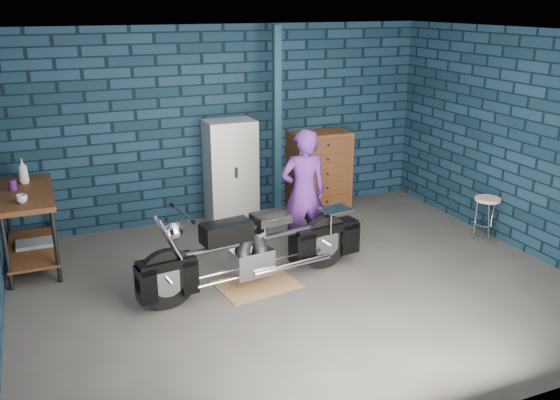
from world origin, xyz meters
The scene contains 14 objects.
ground centered at (0.00, 0.00, 0.00)m, with size 6.00×6.00×0.00m, color #4D4A48.
room_walls centered at (0.00, 0.55, 1.90)m, with size 6.02×5.01×2.71m.
support_post centered at (0.55, 1.95, 1.35)m, with size 0.10×0.10×2.70m, color #132F3D.
workbench centered at (-2.68, 1.72, 0.46)m, with size 0.60×1.40×0.91m, color brown.
drip_mat centered at (-0.42, 0.19, 0.00)m, with size 0.86×0.64×0.01m, color #8A5F3C.
motorcycle centered at (-0.42, 0.19, 0.50)m, with size 2.28×0.62×1.01m, color black, non-canonical shape.
person centered at (0.42, 0.79, 0.79)m, with size 0.57×0.38×1.57m, color #4B1F74.
storage_bin centered at (-2.66, 1.79, 0.13)m, with size 0.41×0.29×0.26m, color gray.
locker centered at (-0.03, 2.23, 0.73)m, with size 0.68×0.48×1.45m, color beige.
tool_chest centered at (1.36, 2.23, 0.58)m, with size 0.88×0.49×1.17m, color brown.
shop_stool centered at (2.78, 0.24, 0.29)m, with size 0.32×0.32×0.59m, color beige, non-canonical shape.
cup_a centered at (-2.71, 1.31, 0.96)m, with size 0.12×0.12×0.09m, color beige.
mug_purple centered at (-2.80, 1.83, 0.97)m, with size 0.09×0.09×0.12m, color #531967.
bottle centered at (-2.68, 2.08, 1.06)m, with size 0.12×0.12×0.31m, color gray.
Camera 1 is at (-2.48, -5.38, 2.99)m, focal length 38.00 mm.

